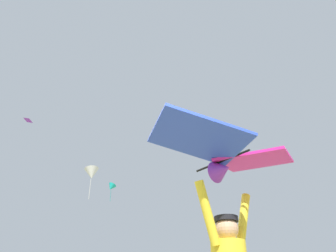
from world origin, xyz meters
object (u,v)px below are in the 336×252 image
at_px(held_stunt_kite, 227,154).
at_px(distant_kite_teal_far_center, 111,187).
at_px(distant_kite_purple_low_left, 28,120).
at_px(distant_kite_white_high_left, 92,174).

height_order(held_stunt_kite, distant_kite_teal_far_center, distant_kite_teal_far_center).
bearing_deg(distant_kite_purple_low_left, distant_kite_white_high_left, -50.77).
xyz_separation_m(held_stunt_kite, distant_kite_purple_low_left, (0.27, 30.72, 15.84)).
bearing_deg(distant_kite_white_high_left, distant_kite_teal_far_center, 57.08).
relative_size(held_stunt_kite, distant_kite_white_high_left, 0.73).
distance_m(distant_kite_purple_low_left, distant_kite_white_high_left, 10.65).
xyz_separation_m(distant_kite_teal_far_center, distant_kite_white_high_left, (-3.87, -5.97, -1.26)).
height_order(held_stunt_kite, distant_kite_white_high_left, distant_kite_white_high_left).
height_order(distant_kite_teal_far_center, distant_kite_purple_low_left, distant_kite_purple_low_left).
bearing_deg(distant_kite_teal_far_center, held_stunt_kite, -107.02).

